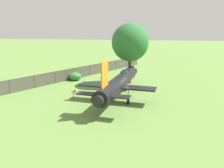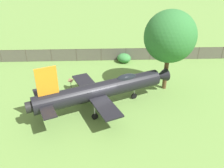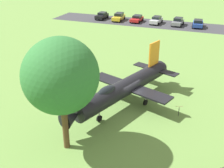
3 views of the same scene
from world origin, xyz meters
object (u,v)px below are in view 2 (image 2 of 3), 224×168
at_px(display_jet, 104,89).
at_px(shade_tree, 170,37).
at_px(shrub_near_fence, 124,58).
at_px(info_plaque, 71,82).

bearing_deg(display_jet, shade_tree, 3.42).
height_order(display_jet, shade_tree, shade_tree).
distance_m(display_jet, shrub_near_fence, 11.63).
xyz_separation_m(display_jet, shrub_near_fence, (-8.48, -7.83, -1.39)).
bearing_deg(info_plaque, shade_tree, 145.61).
xyz_separation_m(shrub_near_fence, info_plaque, (9.58, 2.61, 0.24)).
distance_m(display_jet, shade_tree, 8.66).
bearing_deg(info_plaque, shrub_near_fence, -164.77).
distance_m(shrub_near_fence, info_plaque, 9.93).
bearing_deg(info_plaque, display_jet, 101.89).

